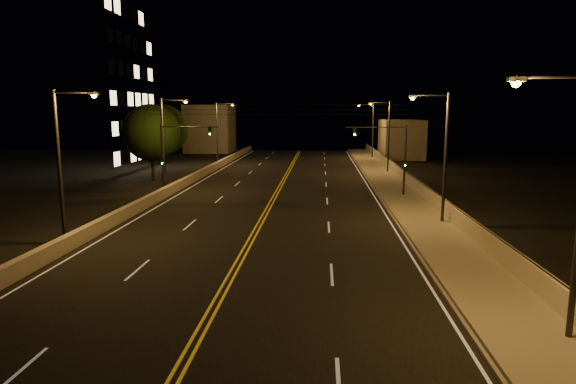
# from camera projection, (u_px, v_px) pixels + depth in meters

# --- Properties ---
(road) EXTENTS (18.00, 120.00, 0.02)m
(road) POSITION_uv_depth(u_px,v_px,m) (260.00, 224.00, 31.39)
(road) COLOR black
(road) RESTS_ON ground
(sidewalk) EXTENTS (3.60, 120.00, 0.30)m
(sidewalk) POSITION_uv_depth(u_px,v_px,m) (428.00, 225.00, 30.64)
(sidewalk) COLOR gray
(sidewalk) RESTS_ON ground
(curb) EXTENTS (0.14, 120.00, 0.15)m
(curb) POSITION_uv_depth(u_px,v_px,m) (398.00, 225.00, 30.77)
(curb) COLOR gray
(curb) RESTS_ON ground
(parapet_wall) EXTENTS (0.30, 120.00, 1.00)m
(parapet_wall) POSITION_uv_depth(u_px,v_px,m) (455.00, 215.00, 30.42)
(parapet_wall) COLOR #AEA591
(parapet_wall) RESTS_ON sidewalk
(jersey_barrier) EXTENTS (0.45, 120.00, 0.84)m
(jersey_barrier) POSITION_uv_depth(u_px,v_px,m) (120.00, 216.00, 31.96)
(jersey_barrier) COLOR #AEA591
(jersey_barrier) RESTS_ON ground
(distant_building_right) EXTENTS (6.00, 10.00, 5.95)m
(distant_building_right) POSITION_uv_depth(u_px,v_px,m) (401.00, 139.00, 75.68)
(distant_building_right) COLOR gray
(distant_building_right) RESTS_ON ground
(distant_building_left) EXTENTS (8.00, 8.00, 8.41)m
(distant_building_left) POSITION_uv_depth(u_px,v_px,m) (210.00, 129.00, 86.31)
(distant_building_left) COLOR gray
(distant_building_left) RESTS_ON ground
(parapet_rail) EXTENTS (0.06, 120.00, 0.06)m
(parapet_rail) POSITION_uv_depth(u_px,v_px,m) (455.00, 207.00, 30.33)
(parapet_rail) COLOR black
(parapet_rail) RESTS_ON parapet_wall
(lane_markings) EXTENTS (17.32, 116.00, 0.00)m
(lane_markings) POSITION_uv_depth(u_px,v_px,m) (259.00, 224.00, 31.32)
(lane_markings) COLOR silver
(lane_markings) RESTS_ON road
(streetlight_0) EXTENTS (2.55, 0.28, 8.43)m
(streetlight_0) POSITION_uv_depth(u_px,v_px,m) (573.00, 192.00, 14.38)
(streetlight_0) COLOR #2D2D33
(streetlight_0) RESTS_ON ground
(streetlight_1) EXTENTS (2.55, 0.28, 8.43)m
(streetlight_1) POSITION_uv_depth(u_px,v_px,m) (441.00, 150.00, 30.24)
(streetlight_1) COLOR #2D2D33
(streetlight_1) RESTS_ON ground
(streetlight_2) EXTENTS (2.55, 0.28, 8.43)m
(streetlight_2) POSITION_uv_depth(u_px,v_px,m) (386.00, 132.00, 55.83)
(streetlight_2) COLOR #2D2D33
(streetlight_2) RESTS_ON ground
(streetlight_3) EXTENTS (2.55, 0.28, 8.43)m
(streetlight_3) POSITION_uv_depth(u_px,v_px,m) (371.00, 127.00, 73.02)
(streetlight_3) COLOR #2D2D33
(streetlight_3) RESTS_ON ground
(streetlight_4) EXTENTS (2.55, 0.28, 8.43)m
(streetlight_4) POSITION_uv_depth(u_px,v_px,m) (64.00, 156.00, 25.92)
(streetlight_4) COLOR #2D2D33
(streetlight_4) RESTS_ON ground
(streetlight_5) EXTENTS (2.55, 0.28, 8.43)m
(streetlight_5) POSITION_uv_depth(u_px,v_px,m) (166.00, 138.00, 42.94)
(streetlight_5) COLOR #2D2D33
(streetlight_5) RESTS_ON ground
(streetlight_6) EXTENTS (2.55, 0.28, 8.43)m
(streetlight_6) POSITION_uv_depth(u_px,v_px,m) (219.00, 129.00, 65.13)
(streetlight_6) COLOR #2D2D33
(streetlight_6) RESTS_ON ground
(traffic_signal_right) EXTENTS (5.11, 0.31, 6.17)m
(traffic_signal_right) POSITION_uv_depth(u_px,v_px,m) (393.00, 152.00, 40.36)
(traffic_signal_right) COLOR #2D2D33
(traffic_signal_right) RESTS_ON ground
(traffic_signal_left) EXTENTS (5.11, 0.31, 6.17)m
(traffic_signal_left) POSITION_uv_depth(u_px,v_px,m) (174.00, 151.00, 41.64)
(traffic_signal_left) COLOR #2D2D33
(traffic_signal_left) RESTS_ON ground
(overhead_wires) EXTENTS (22.00, 0.03, 0.83)m
(overhead_wires) POSITION_uv_depth(u_px,v_px,m) (273.00, 110.00, 39.51)
(overhead_wires) COLOR black
(building_tower) EXTENTS (24.00, 15.00, 28.72)m
(building_tower) POSITION_uv_depth(u_px,v_px,m) (36.00, 57.00, 58.65)
(building_tower) COLOR gray
(building_tower) RESTS_ON ground
(tree_0) EXTENTS (5.94, 5.94, 8.05)m
(tree_0) POSITION_uv_depth(u_px,v_px,m) (151.00, 133.00, 50.13)
(tree_0) COLOR black
(tree_0) RESTS_ON ground
(tree_1) EXTENTS (5.98, 5.98, 8.10)m
(tree_1) POSITION_uv_depth(u_px,v_px,m) (163.00, 130.00, 57.14)
(tree_1) COLOR black
(tree_1) RESTS_ON ground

